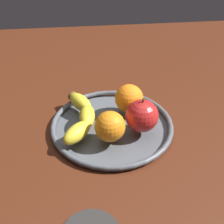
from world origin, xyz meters
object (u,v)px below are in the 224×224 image
banana (81,115)px  apple (142,116)px  fruit_bowl (112,125)px  orange_back_right (110,126)px  orange_front_right (129,98)px

banana → apple: (-4.27, -13.58, 1.92)cm
fruit_bowl → apple: (-3.21, -6.38, 4.65)cm
orange_back_right → orange_front_right: orange_front_right is taller
banana → orange_back_right: orange_back_right is taller
fruit_bowl → orange_back_right: 7.18cm
orange_front_right → apple: bearing=-167.8°
fruit_bowl → orange_front_right: size_ratio=4.18×
banana → apple: 14.36cm
fruit_bowl → banana: bearing=81.7°
banana → apple: size_ratio=2.45×
apple → orange_back_right: bearing=108.0°
fruit_bowl → orange_back_right: orange_back_right is taller
fruit_bowl → apple: 8.52cm
fruit_bowl → orange_back_right: size_ratio=4.32×
fruit_bowl → apple: apple is taller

